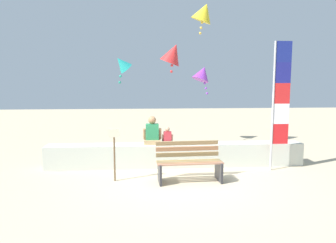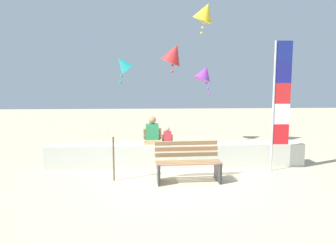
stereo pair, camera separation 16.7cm
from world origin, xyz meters
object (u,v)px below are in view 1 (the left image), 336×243
object	(u,v)px
kite_yellow	(204,12)
sign_post	(114,150)
park_bench	(189,163)
flag_banner	(279,98)
kite_purple	(202,74)
kite_red	(173,54)
person_adult	(152,133)
person_child	(167,137)
kite_teal	(122,64)

from	to	relation	value
kite_yellow	sign_post	xyz separation A→B (m)	(-2.65, -3.44, -3.79)
park_bench	sign_post	bearing A→B (deg)	175.89
flag_banner	kite_purple	size ratio (longest dim) A/B	2.91
kite_yellow	sign_post	bearing A→B (deg)	-127.64
kite_red	person_adult	bearing A→B (deg)	-117.25
person_adult	kite_red	world-z (taller)	kite_red
kite_yellow	sign_post	world-z (taller)	kite_yellow
person_adult	person_child	size ratio (longest dim) A/B	1.64
person_adult	person_child	distance (m)	0.42
person_adult	sign_post	bearing A→B (deg)	-126.59
kite_yellow	kite_purple	distance (m)	2.22
kite_red	kite_teal	xyz separation A→B (m)	(-1.50, -0.27, -0.32)
kite_red	person_child	bearing A→B (deg)	-101.37
park_bench	person_adult	xyz separation A→B (m)	(-0.80, 1.32, 0.49)
kite_purple	person_child	bearing A→B (deg)	-115.01
person_adult	kite_yellow	size ratio (longest dim) A/B	0.65
person_adult	kite_yellow	world-z (taller)	kite_yellow
park_bench	flag_banner	size ratio (longest dim) A/B	0.46
person_adult	kite_red	distance (m)	2.63
park_bench	kite_yellow	xyz separation A→B (m)	(0.97, 3.56, 4.10)
kite_purple	sign_post	size ratio (longest dim) A/B	0.93
park_bench	kite_red	xyz separation A→B (m)	(-0.13, 2.61, 2.68)
person_child	kite_yellow	xyz separation A→B (m)	(1.36, 2.24, 3.72)
flag_banner	kite_red	world-z (taller)	kite_red
kite_red	kite_yellow	xyz separation A→B (m)	(1.10, 0.95, 1.42)
kite_red	kite_teal	world-z (taller)	kite_red
park_bench	kite_teal	world-z (taller)	kite_teal
kite_red	sign_post	xyz separation A→B (m)	(-1.55, -2.49, -2.37)
person_child	flag_banner	world-z (taller)	flag_banner
flag_banner	kite_purple	xyz separation A→B (m)	(-1.22, 3.90, 0.71)
person_adult	kite_purple	distance (m)	4.17
flag_banner	kite_red	bearing A→B (deg)	142.64
person_adult	kite_teal	bearing A→B (deg)	129.07
kite_teal	kite_purple	xyz separation A→B (m)	(2.77, 2.27, -0.21)
park_bench	person_adult	size ratio (longest dim) A/B	2.02
person_child	kite_red	size ratio (longest dim) A/B	0.47
person_child	sign_post	xyz separation A→B (m)	(-1.29, -1.20, -0.07)
kite_yellow	kite_purple	xyz separation A→B (m)	(0.18, 1.05, -1.94)
park_bench	sign_post	xyz separation A→B (m)	(-1.69, 0.12, 0.31)
park_bench	kite_teal	distance (m)	3.70
flag_banner	kite_yellow	size ratio (longest dim) A/B	2.83
park_bench	person_child	bearing A→B (deg)	106.61
kite_teal	sign_post	distance (m)	3.03
kite_yellow	sign_post	size ratio (longest dim) A/B	0.96
sign_post	flag_banner	bearing A→B (deg)	8.20
kite_purple	person_adult	bearing A→B (deg)	-120.53
person_child	kite_teal	distance (m)	2.55
flag_banner	person_adult	bearing A→B (deg)	169.01
kite_yellow	kite_purple	size ratio (longest dim) A/B	1.03
person_child	flag_banner	distance (m)	3.02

